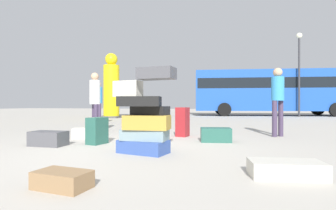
% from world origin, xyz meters
% --- Properties ---
extents(ground_plane, '(80.00, 80.00, 0.00)m').
position_xyz_m(ground_plane, '(0.00, 0.00, 0.00)').
color(ground_plane, '#ADA89E').
extents(suitcase_tower, '(1.06, 0.68, 1.35)m').
position_xyz_m(suitcase_tower, '(0.39, -0.25, 0.55)').
color(suitcase_tower, '#334F99').
rests_on(suitcase_tower, ground).
extents(suitcase_teal_white_trunk, '(0.34, 0.43, 0.53)m').
position_xyz_m(suitcase_teal_white_trunk, '(-0.87, 0.43, 0.27)').
color(suitcase_teal_white_trunk, '#26594C').
rests_on(suitcase_teal_white_trunk, ground).
extents(suitcase_teal_foreground_far, '(0.68, 0.47, 0.29)m').
position_xyz_m(suitcase_teal_foreground_far, '(1.41, 1.34, 0.15)').
color(suitcase_teal_foreground_far, '#26594C').
rests_on(suitcase_teal_foreground_far, ground).
extents(suitcase_cream_right_side, '(0.81, 0.48, 0.18)m').
position_xyz_m(suitcase_cream_right_side, '(2.33, -1.09, 0.09)').
color(suitcase_cream_right_side, beige).
rests_on(suitcase_cream_right_side, ground).
extents(suitcase_cream_foreground_near, '(0.78, 0.61, 0.23)m').
position_xyz_m(suitcase_cream_foreground_near, '(-1.57, 1.22, 0.12)').
color(suitcase_cream_foreground_near, beige).
rests_on(suitcase_cream_foreground_near, ground).
extents(suitcase_charcoal_upright_blue, '(0.67, 0.38, 0.28)m').
position_xyz_m(suitcase_charcoal_upright_blue, '(-1.66, -0.00, 0.14)').
color(suitcase_charcoal_upright_blue, '#4C4C51').
rests_on(suitcase_charcoal_upright_blue, ground).
extents(suitcase_maroon_behind_tower, '(0.32, 0.36, 0.72)m').
position_xyz_m(suitcase_maroon_behind_tower, '(0.55, 2.03, 0.36)').
color(suitcase_maroon_behind_tower, maroon).
rests_on(suitcase_maroon_behind_tower, ground).
extents(suitcase_brown_left_side, '(0.55, 0.34, 0.16)m').
position_xyz_m(suitcase_brown_left_side, '(0.22, -2.03, 0.08)').
color(suitcase_brown_left_side, olive).
rests_on(suitcase_brown_left_side, ground).
extents(person_bearded_onlooker, '(0.30, 0.30, 1.73)m').
position_xyz_m(person_bearded_onlooker, '(-3.64, 5.23, 1.03)').
color(person_bearded_onlooker, '#3F334C').
rests_on(person_bearded_onlooker, ground).
extents(person_tourist_with_camera, '(0.30, 0.30, 1.69)m').
position_xyz_m(person_tourist_with_camera, '(2.82, 2.59, 1.02)').
color(person_tourist_with_camera, '#3F334C').
rests_on(person_tourist_with_camera, ground).
extents(person_passerby_in_red, '(0.30, 0.30, 1.70)m').
position_xyz_m(person_passerby_in_red, '(-2.08, 2.37, 1.01)').
color(person_passerby_in_red, '#3F334C').
rests_on(person_passerby_in_red, ground).
extents(yellow_dummy_statue, '(1.32, 1.32, 3.89)m').
position_xyz_m(yellow_dummy_statue, '(-5.39, 9.72, 1.73)').
color(yellow_dummy_statue, yellow).
rests_on(yellow_dummy_statue, ground).
extents(parked_bus, '(11.16, 4.09, 3.15)m').
position_xyz_m(parked_bus, '(4.48, 15.00, 1.84)').
color(parked_bus, '#1E4CA5').
rests_on(parked_bus, ground).
extents(lamp_post, '(0.36, 0.36, 5.39)m').
position_xyz_m(lamp_post, '(5.83, 13.65, 3.58)').
color(lamp_post, '#333338').
rests_on(lamp_post, ground).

